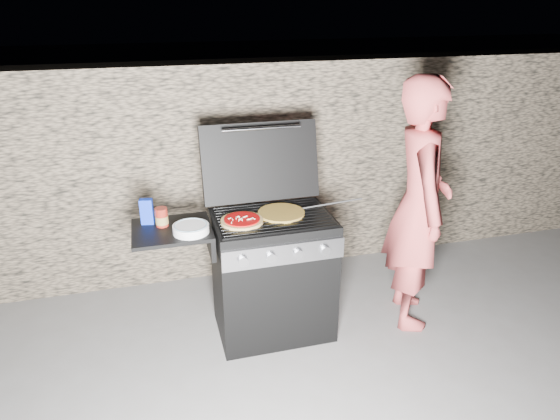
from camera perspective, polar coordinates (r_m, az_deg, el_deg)
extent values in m
plane|color=#615D5B|center=(3.81, -0.75, -13.30)|extent=(50.00, 50.00, 0.00)
cube|color=#8B775E|center=(4.31, -4.31, 4.67)|extent=(8.00, 0.35, 1.80)
cylinder|color=gold|center=(3.38, 0.14, -0.34)|extent=(0.38, 0.38, 0.02)
cylinder|color=maroon|center=(3.29, -13.37, -0.79)|extent=(0.10, 0.10, 0.12)
cube|color=#0D29B2|center=(3.34, -14.98, -0.18)|extent=(0.09, 0.06, 0.17)
cylinder|color=silver|center=(3.18, -10.15, -2.13)|extent=(0.28, 0.28, 0.05)
imported|color=#BE4646|center=(3.65, 15.58, 0.49)|extent=(0.61, 0.76, 1.82)
cylinder|color=black|center=(3.44, 5.68, 0.70)|extent=(0.44, 0.13, 0.09)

